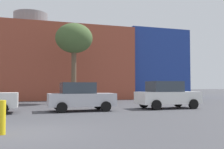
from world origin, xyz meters
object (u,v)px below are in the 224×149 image
parked_car_2 (80,97)px  bare_tree_1 (74,39)px  bollard_yellow_1 (2,117)px  parked_car_3 (167,95)px

parked_car_2 → bare_tree_1: bearing=83.6°
bare_tree_1 → bollard_yellow_1: size_ratio=6.65×
parked_car_3 → bare_tree_1: size_ratio=0.60×
bare_tree_1 → parked_car_2: bearing=-96.4°
parked_car_2 → bare_tree_1: 8.81m
bollard_yellow_1 → parked_car_2: bearing=61.1°
parked_car_3 → bollard_yellow_1: (-9.76, -6.93, -0.38)m
parked_car_3 → bare_tree_1: (-5.11, 7.33, 4.76)m
bare_tree_1 → parked_car_3: bearing=-55.1°
bare_tree_1 → bollard_yellow_1: bare_tree_1 is taller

